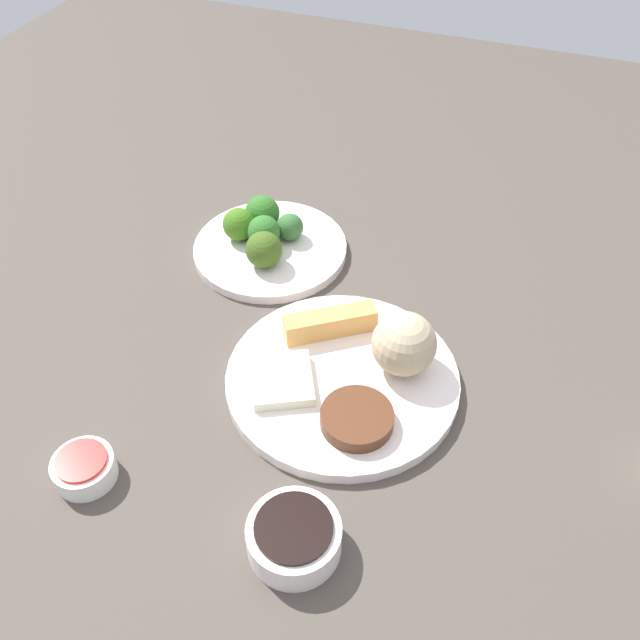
{
  "coord_description": "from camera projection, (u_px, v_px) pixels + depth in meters",
  "views": [
    {
      "loc": [
        0.14,
        -0.49,
        0.66
      ],
      "look_at": [
        -0.07,
        0.08,
        0.06
      ],
      "focal_mm": 38.04,
      "sensor_mm": 36.0,
      "label": 1
    }
  ],
  "objects": [
    {
      "name": "stir_fry_heap",
      "position": [
        357.0,
        418.0,
        0.76
      ],
      "size": [
        0.08,
        0.08,
        0.02
      ],
      "primitive_type": "cylinder",
      "color": "#502B17",
      "rests_on": "main_plate"
    },
    {
      "name": "broccoli_plate",
      "position": [
        270.0,
        249.0,
        1.0
      ],
      "size": [
        0.23,
        0.23,
        0.01
      ],
      "primitive_type": "cylinder",
      "color": "white",
      "rests_on": "tabletop"
    },
    {
      "name": "tabletop",
      "position": [
        355.0,
        408.0,
        0.81
      ],
      "size": [
        2.2,
        2.2,
        0.02
      ],
      "primitive_type": "cube",
      "color": "#484039",
      "rests_on": "ground"
    },
    {
      "name": "spring_roll",
      "position": [
        330.0,
        323.0,
        0.86
      ],
      "size": [
        0.11,
        0.09,
        0.03
      ],
      "primitive_type": "cube",
      "rotation": [
        0.0,
        0.0,
        0.62
      ],
      "color": "#DD9D4F",
      "rests_on": "main_plate"
    },
    {
      "name": "broccoli_floret_3",
      "position": [
        239.0,
        224.0,
        0.99
      ],
      "size": [
        0.05,
        0.05,
        0.05
      ],
      "primitive_type": "sphere",
      "color": "#3B6B19",
      "rests_on": "broccoli_plate"
    },
    {
      "name": "broccoli_floret_0",
      "position": [
        290.0,
        227.0,
        1.0
      ],
      "size": [
        0.04,
        0.04,
        0.04
      ],
      "primitive_type": "sphere",
      "color": "#34622F",
      "rests_on": "broccoli_plate"
    },
    {
      "name": "broccoli_floret_4",
      "position": [
        264.0,
        232.0,
        0.98
      ],
      "size": [
        0.05,
        0.05,
        0.05
      ],
      "primitive_type": "sphere",
      "color": "#2E6926",
      "rests_on": "broccoli_plate"
    },
    {
      "name": "crab_rangoon_wonton",
      "position": [
        282.0,
        380.0,
        0.8
      ],
      "size": [
        0.1,
        0.1,
        0.01
      ],
      "primitive_type": "cube",
      "rotation": [
        0.0,
        0.0,
        0.48
      ],
      "color": "beige",
      "rests_on": "main_plate"
    },
    {
      "name": "soy_sauce_bowl",
      "position": [
        293.0,
        537.0,
        0.67
      ],
      "size": [
        0.09,
        0.09,
        0.04
      ],
      "primitive_type": "cylinder",
      "color": "white",
      "rests_on": "tabletop"
    },
    {
      "name": "rice_scoop",
      "position": [
        404.0,
        344.0,
        0.8
      ],
      "size": [
        0.08,
        0.08,
        0.08
      ],
      "primitive_type": "sphere",
      "color": "tan",
      "rests_on": "main_plate"
    },
    {
      "name": "sauce_ramekin_sweet_and_sour",
      "position": [
        84.0,
        469.0,
        0.73
      ],
      "size": [
        0.07,
        0.07,
        0.03
      ],
      "primitive_type": "cylinder",
      "color": "white",
      "rests_on": "tabletop"
    },
    {
      "name": "soy_sauce_bowl_liquid",
      "position": [
        292.0,
        527.0,
        0.65
      ],
      "size": [
        0.08,
        0.08,
        0.0
      ],
      "primitive_type": "cylinder",
      "color": "black",
      "rests_on": "soy_sauce_bowl"
    },
    {
      "name": "broccoli_floret_1",
      "position": [
        262.0,
        213.0,
        1.01
      ],
      "size": [
        0.05,
        0.05,
        0.05
      ],
      "primitive_type": "sphere",
      "color": "#2C6521",
      "rests_on": "broccoli_plate"
    },
    {
      "name": "sauce_ramekin_sweet_and_sour_liquid",
      "position": [
        81.0,
        461.0,
        0.72
      ],
      "size": [
        0.05,
        0.05,
        0.0
      ],
      "primitive_type": "cylinder",
      "color": "red",
      "rests_on": "sauce_ramekin_sweet_and_sour"
    },
    {
      "name": "main_plate",
      "position": [
        342.0,
        379.0,
        0.82
      ],
      "size": [
        0.28,
        0.28,
        0.02
      ],
      "primitive_type": "cylinder",
      "color": "white",
      "rests_on": "tabletop"
    },
    {
      "name": "broccoli_floret_2",
      "position": [
        264.0,
        250.0,
        0.95
      ],
      "size": [
        0.05,
        0.05,
        0.05
      ],
      "primitive_type": "sphere",
      "color": "#3C591C",
      "rests_on": "broccoli_plate"
    }
  ]
}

